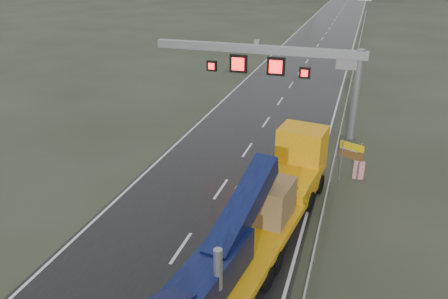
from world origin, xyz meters
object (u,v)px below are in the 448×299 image
(striped_barrier, at_px, (359,170))
(heavy_haul_truck, at_px, (256,220))
(exit_sign_pair, at_px, (351,154))
(sign_gantry, at_px, (286,68))

(striped_barrier, bearing_deg, heavy_haul_truck, -117.46)
(exit_sign_pair, xyz_separation_m, striped_barrier, (0.56, 0.60, -1.26))
(exit_sign_pair, bearing_deg, heavy_haul_truck, -90.91)
(sign_gantry, distance_m, heavy_haul_truck, 13.78)
(exit_sign_pair, bearing_deg, sign_gantry, 159.75)
(exit_sign_pair, distance_m, striped_barrier, 1.50)
(sign_gantry, bearing_deg, exit_sign_pair, -42.58)
(heavy_haul_truck, relative_size, exit_sign_pair, 7.64)
(heavy_haul_truck, height_order, exit_sign_pair, heavy_haul_truck)
(sign_gantry, distance_m, striped_barrier, 8.51)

